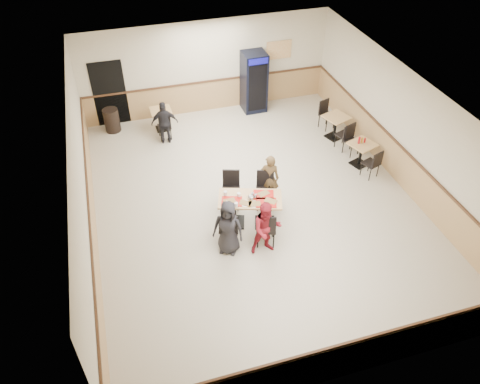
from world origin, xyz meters
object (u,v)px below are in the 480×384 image
object	(u,v)px
side_table_far	(336,124)
trash_bin	(112,120)
diner_man_opposite	(269,179)
side_table_near	(361,151)
pepsi_cooler	(254,82)
main_table	(250,207)
diner_woman_left	(228,228)
back_table	(161,116)
lone_diner	(165,123)
diner_woman_right	(267,228)

from	to	relation	value
side_table_far	trash_bin	size ratio (longest dim) A/B	1.17
diner_man_opposite	side_table_near	xyz separation A→B (m)	(2.99, 0.73, -0.22)
side_table_near	trash_bin	distance (m)	7.59
diner_man_opposite	pepsi_cooler	bearing A→B (deg)	-82.88
main_table	diner_woman_left	distance (m)	1.04
main_table	side_table_far	xyz separation A→B (m)	(3.64, 2.93, -0.04)
diner_woman_left	back_table	xyz separation A→B (m)	(-0.60, 5.62, -0.25)
lone_diner	side_table_far	distance (m)	5.13
back_table	pepsi_cooler	xyz separation A→B (m)	(3.14, 0.39, 0.53)
main_table	back_table	distance (m)	5.09
trash_bin	diner_woman_right	bearing A→B (deg)	-64.99
main_table	side_table_near	world-z (taller)	main_table
diner_woman_right	trash_bin	distance (m)	6.89
diner_woman_left	side_table_far	distance (m)	5.70
diner_woman_right	diner_man_opposite	size ratio (longest dim) A/B	1.01
diner_woman_left	lone_diner	world-z (taller)	diner_woman_left
diner_woman_right	back_table	distance (m)	6.06
side_table_far	back_table	size ratio (longest dim) A/B	1.28
side_table_near	back_table	xyz separation A→B (m)	(-5.05, 3.47, -0.01)
back_table	pepsi_cooler	bearing A→B (deg)	7.13
pepsi_cooler	trash_bin	distance (m)	4.68
trash_bin	side_table_near	bearing A→B (deg)	-30.27
main_table	diner_woman_right	world-z (taller)	diner_woman_right
diner_woman_right	pepsi_cooler	bearing A→B (deg)	78.70
diner_man_opposite	lone_diner	xyz separation A→B (m)	(-2.07, 3.43, -0.02)
trash_bin	back_table	bearing A→B (deg)	-13.16
lone_diner	side_table_far	world-z (taller)	lone_diner
side_table_near	diner_woman_left	bearing A→B (deg)	-154.23
lone_diner	pepsi_cooler	size ratio (longest dim) A/B	0.68
diner_man_opposite	side_table_far	bearing A→B (deg)	-122.44
main_table	side_table_far	bearing A→B (deg)	56.70
diner_woman_right	trash_bin	bearing A→B (deg)	119.10
diner_man_opposite	lone_diner	size ratio (longest dim) A/B	1.03
lone_diner	pepsi_cooler	distance (m)	3.36
side_table_far	back_table	distance (m)	5.36
side_table_far	trash_bin	bearing A→B (deg)	160.19
pepsi_cooler	diner_man_opposite	bearing A→B (deg)	-104.33
pepsi_cooler	diner_woman_right	bearing A→B (deg)	-106.58
back_table	main_table	bearing A→B (deg)	-74.80
main_table	pepsi_cooler	distance (m)	5.62
main_table	diner_woman_left	bearing A→B (deg)	-117.90
back_table	trash_bin	size ratio (longest dim) A/B	0.91
side_table_near	trash_bin	size ratio (longest dim) A/B	1.12
side_table_near	side_table_far	bearing A→B (deg)	92.90
lone_diner	side_table_near	world-z (taller)	lone_diner
diner_man_opposite	lone_diner	distance (m)	4.01
side_table_far	back_table	world-z (taller)	side_table_far
lone_diner	trash_bin	distance (m)	1.89
main_table	diner_man_opposite	bearing A→B (deg)	62.10
side_table_near	pepsi_cooler	bearing A→B (deg)	116.33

